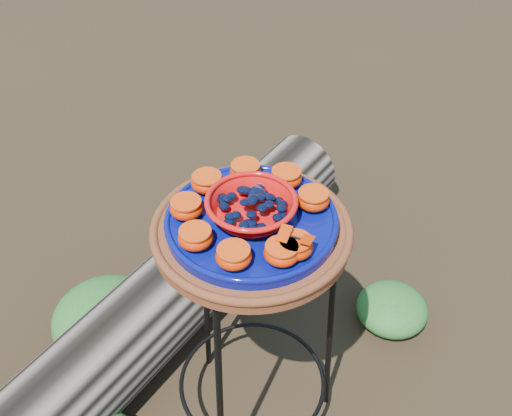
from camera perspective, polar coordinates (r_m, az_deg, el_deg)
ground at (r=1.98m, az=-0.30°, el=-17.54°), size 60.00×60.00×0.00m
plant_stand at (r=1.69m, az=-0.35°, el=-11.33°), size 0.44×0.44×0.70m
terracotta_saucer at (r=1.41m, az=-0.41°, el=-2.19°), size 0.44×0.44×0.04m
cobalt_plate at (r=1.39m, az=-0.41°, el=-1.29°), size 0.37×0.37×0.02m
red_bowl at (r=1.37m, az=-0.42°, el=-0.10°), size 0.19×0.19×0.05m
glass_gems at (r=1.34m, az=-0.43°, el=1.14°), size 0.15×0.15×0.02m
orange_half_0 at (r=1.30m, az=3.49°, el=-3.46°), size 0.07×0.07×0.04m
orange_half_1 at (r=1.41m, az=5.10°, el=0.75°), size 0.07×0.07×0.04m
orange_half_2 at (r=1.46m, az=2.70°, el=2.72°), size 0.07×0.07×0.04m
orange_half_3 at (r=1.48m, az=-0.94°, el=3.28°), size 0.07×0.07×0.04m
orange_half_4 at (r=1.45m, az=-4.38°, el=2.26°), size 0.07×0.07×0.04m
orange_half_5 at (r=1.39m, az=-6.20°, el=-0.01°), size 0.07×0.07×0.04m
orange_half_6 at (r=1.32m, az=-5.40°, el=-2.65°), size 0.07×0.07×0.04m
orange_half_7 at (r=1.27m, az=-2.00°, el=-4.33°), size 0.07×0.07×0.04m
orange_half_8 at (r=1.28m, az=2.30°, el=-4.02°), size 0.07×0.07×0.04m
butterfly at (r=1.28m, az=3.54°, el=-2.58°), size 0.10×0.09×0.02m
driftwood_log at (r=2.12m, az=-6.02°, el=-6.26°), size 1.52×0.80×0.28m
foliage_right at (r=2.17m, az=12.01°, el=-8.68°), size 0.24×0.24×0.12m
foliage_back at (r=2.12m, az=-13.09°, el=-9.46°), size 0.35×0.35×0.18m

